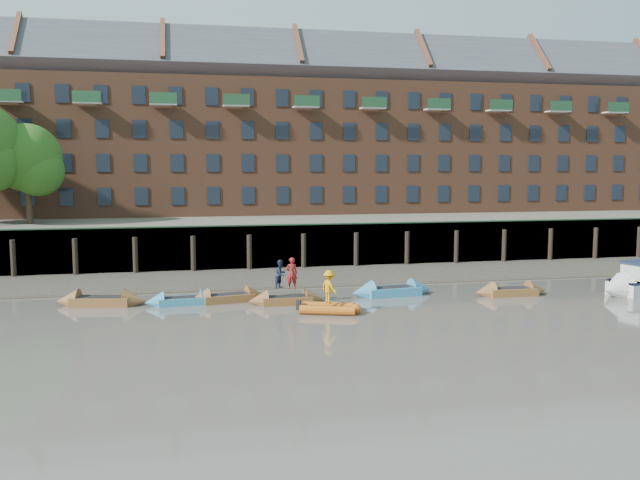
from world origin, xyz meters
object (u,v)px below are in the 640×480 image
object	(u,v)px
rib_tender	(331,308)
person_rower_a	(292,273)
rowboat_1	(182,301)
rowboat_6	(511,291)
motor_launch	(635,284)
person_rib_crew	(329,287)
person_rower_b	(281,274)
rowboat_0	(101,301)
rowboat_3	(287,300)
rowboat_2	(228,298)
rowboat_4	(392,291)

from	to	relation	value
rib_tender	person_rower_a	bearing A→B (deg)	140.51
rowboat_1	rowboat_6	xyz separation A→B (m)	(18.90, -1.25, 0.02)
motor_launch	person_rib_crew	bearing A→B (deg)	-12.54
rowboat_1	person_rower_b	size ratio (longest dim) A/B	2.60
person_rower_a	person_rower_b	size ratio (longest dim) A/B	1.10
rowboat_6	person_rib_crew	xyz separation A→B (m)	(-11.48, -2.48, 1.13)
rowboat_0	rowboat_1	xyz separation A→B (m)	(4.31, -0.63, -0.04)
rowboat_3	person_rower_b	distance (m)	1.46
rib_tender	person_rib_crew	world-z (taller)	person_rib_crew
rowboat_2	rib_tender	world-z (taller)	rowboat_2
motor_launch	person_rib_crew	world-z (taller)	person_rib_crew
rowboat_0	person_rower_a	size ratio (longest dim) A/B	2.89
person_rib_crew	rowboat_3	bearing A→B (deg)	9.36
rowboat_2	person_rib_crew	distance (m)	6.41
rib_tender	motor_launch	bearing A→B (deg)	23.99
rowboat_0	person_rower_a	world-z (taller)	person_rower_a
rib_tender	motor_launch	world-z (taller)	motor_launch
person_rower_b	rowboat_2	bearing A→B (deg)	113.17
rowboat_1	person_rib_crew	size ratio (longest dim) A/B	2.42
rowboat_2	rib_tender	distance (m)	6.40
person_rib_crew	person_rower_b	bearing A→B (deg)	10.47
rowboat_6	motor_launch	size ratio (longest dim) A/B	0.72
rowboat_0	person_rib_crew	bearing A→B (deg)	-10.28
rowboat_2	rib_tender	xyz separation A→B (m)	(5.01, -3.98, 0.01)
rowboat_2	rowboat_3	size ratio (longest dim) A/B	1.07
rowboat_6	rib_tender	xyz separation A→B (m)	(-11.38, -2.50, 0.00)
rowboat_2	person_rower_a	world-z (taller)	person_rower_a
rowboat_4	rib_tender	size ratio (longest dim) A/B	1.61
rib_tender	person_rower_a	xyz separation A→B (m)	(-1.61, 2.72, 1.47)
rowboat_6	rib_tender	bearing A→B (deg)	-167.02
rowboat_0	person_rower_b	xyz separation A→B (m)	(9.67, -1.33, 1.37)
rowboat_3	rowboat_1	bearing A→B (deg)	169.20
rowboat_4	person_rower_b	bearing A→B (deg)	-179.27
rowboat_1	rowboat_2	bearing A→B (deg)	-0.74
rowboat_4	person_rower_b	distance (m)	6.90
rowboat_4	person_rib_crew	distance (m)	6.16
rowboat_3	person_rower_b	xyz separation A→B (m)	(-0.27, 0.29, 1.41)
rowboat_2	rowboat_1	bearing A→B (deg)	174.92
motor_launch	rowboat_0	bearing A→B (deg)	-22.22
rowboat_2	person_rib_crew	size ratio (longest dim) A/B	2.66
rowboat_2	motor_launch	world-z (taller)	motor_launch
rowboat_6	person_rib_crew	size ratio (longest dim) A/B	2.62
rowboat_0	rowboat_3	distance (m)	10.07
rowboat_4	person_rower_a	size ratio (longest dim) A/B	2.94
rowboat_3	person_rib_crew	size ratio (longest dim) A/B	2.48
rowboat_3	person_rower_a	distance (m)	1.51
rowboat_4	person_rib_crew	size ratio (longest dim) A/B	2.99
rowboat_2	rowboat_3	world-z (taller)	rowboat_2
rowboat_4	rowboat_2	bearing A→B (deg)	172.90
rowboat_1	rib_tender	distance (m)	8.40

